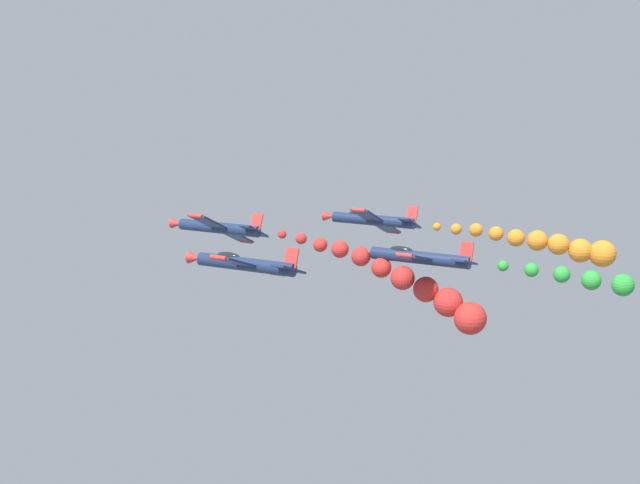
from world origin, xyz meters
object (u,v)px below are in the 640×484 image
at_px(airplane_left_inner, 244,264).
at_px(airplane_right_inner, 372,220).
at_px(airplane_lead, 218,227).
at_px(airplane_left_outer, 418,257).

height_order(airplane_left_inner, airplane_right_inner, airplane_right_inner).
relative_size(airplane_lead, airplane_left_inner, 1.00).
bearing_deg(airplane_lead, airplane_left_outer, -89.30).
relative_size(airplane_left_inner, airplane_right_inner, 1.00).
bearing_deg(airplane_left_outer, airplane_left_inner, 135.75).
xyz_separation_m(airplane_left_inner, airplane_left_outer, (11.00, -10.72, -0.44)).
bearing_deg(airplane_lead, airplane_left_inner, -136.65).
distance_m(airplane_left_inner, airplane_right_inner, 21.92).
xyz_separation_m(airplane_right_inner, airplane_left_outer, (-10.89, -9.49, -0.87)).
relative_size(airplane_right_inner, airplane_left_outer, 1.00).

